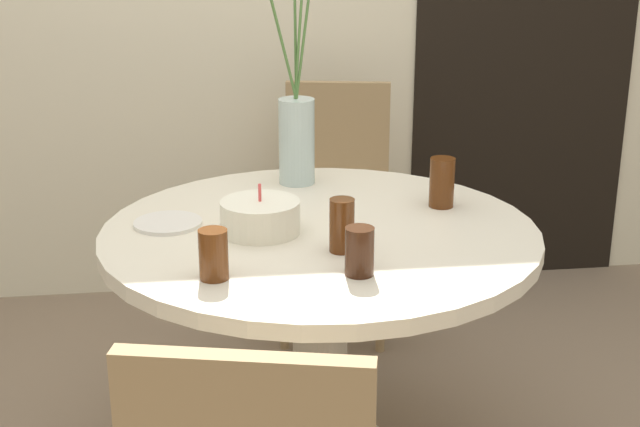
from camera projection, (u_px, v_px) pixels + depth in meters
doorway_panel at (527, 32)px, 3.52m from camera, size 0.90×0.01×2.05m
dining_table at (320, 280)px, 2.34m from camera, size 1.13×1.13×0.71m
chair_far_back at (336, 194)px, 3.25m from camera, size 0.47×0.47×0.90m
birthday_cake at (260, 217)px, 2.25m from camera, size 0.20×0.20×0.13m
flower_vase at (294, 108)px, 2.61m from camera, size 0.23×0.15×0.76m
side_plate at (168, 223)px, 2.31m from camera, size 0.18×0.18×0.01m
drink_glass_0 at (359, 251)px, 1.98m from camera, size 0.07×0.07×0.11m
drink_glass_1 at (442, 182)px, 2.44m from camera, size 0.07×0.07×0.14m
drink_glass_2 at (342, 225)px, 2.12m from camera, size 0.06×0.06×0.13m
drink_glass_3 at (214, 254)px, 1.96m from camera, size 0.07×0.07×0.11m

